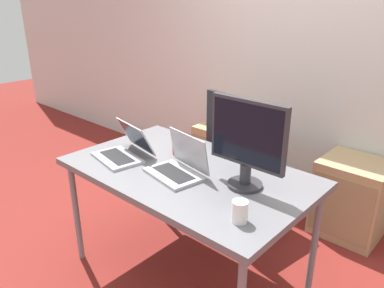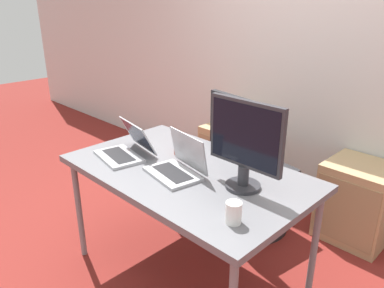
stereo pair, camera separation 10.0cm
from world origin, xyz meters
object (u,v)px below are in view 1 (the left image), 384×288
Objects in this scene: coffee_cup_white at (240,211)px; coffee_cup_brown at (179,147)px; laptop_right at (179,166)px; laptop_left at (123,150)px; cabinet_right at (351,198)px; office_chair at (245,178)px; monitor at (247,142)px; cabinet_left at (225,156)px; water_bottle at (227,115)px.

coffee_cup_white is 1.09× the size of coffee_cup_brown.
laptop_left is at bearing -171.94° from laptop_right.
cabinet_right is 1.54m from coffee_cup_white.
monitor is (0.43, -0.66, 0.60)m from office_chair.
cabinet_left is 1.45m from laptop_left.
coffee_cup_white is at bearing -51.13° from water_bottle.
cabinet_left is at bearing 138.75° from office_chair.
cabinet_right is 1.43m from coffee_cup_brown.
office_chair is at bearing 75.60° from coffee_cup_brown.
laptop_right is 0.76× the size of monitor.
coffee_cup_brown reaches higher than water_bottle.
laptop_left is 3.55× the size of coffee_cup_white.
office_chair is at bearing -142.80° from cabinet_right.
monitor reaches higher than laptop_right.
water_bottle is at bearing 111.32° from coffee_cup_brown.
coffee_cup_white is at bearing -6.41° from laptop_left.
coffee_cup_white is (0.98, -0.11, 0.01)m from laptop_left.
cabinet_left is 5.78× the size of coffee_cup_white.
laptop_left is (-1.03, -1.34, 0.52)m from cabinet_right.
laptop_right is 0.58m from coffee_cup_white.
cabinet_left is 1.63× the size of laptop_left.
laptop_left reaches higher than cabinet_right.
monitor is 0.62m from coffee_cup_brown.
laptop_right reaches higher than water_bottle.
coffee_cup_white is at bearing -59.36° from monitor.
water_bottle is at bearing 97.95° from laptop_left.
laptop_left is (0.19, -1.34, 0.10)m from water_bottle.
cabinet_right is 1.64× the size of laptop_right.
laptop_left is at bearing -82.04° from cabinet_left.
monitor is at bearing -100.97° from cabinet_right.
laptop_left is 0.76× the size of monitor.
coffee_cup_brown is at bearing 153.01° from coffee_cup_white.
monitor is at bearing 19.04° from laptop_right.
laptop_right is (0.06, -0.78, 0.39)m from office_chair.
laptop_right is at bearing -46.41° from coffee_cup_brown.
laptop_right is (0.62, -1.28, 0.52)m from cabinet_left.
water_bottle is at bearing 128.87° from coffee_cup_white.
water_bottle is 1.15m from coffee_cup_brown.
office_chair is 0.71m from coffee_cup_brown.
office_chair is 10.72× the size of coffee_cup_white.
monitor is 5.06× the size of coffee_cup_brown.
office_chair is 1.20m from coffee_cup_white.
office_chair is 4.62× the size of water_bottle.
water_bottle is 1.43m from laptop_right.
coffee_cup_brown is at bearing -68.68° from water_bottle.
cabinet_right is 5.78× the size of coffee_cup_white.
monitor is 4.65× the size of coffee_cup_white.
coffee_cup_brown is (-0.80, -1.07, 0.52)m from cabinet_right.
water_bottle is (-1.22, 0.00, 0.41)m from cabinet_right.
cabinet_right is (1.22, 0.00, 0.00)m from cabinet_left.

